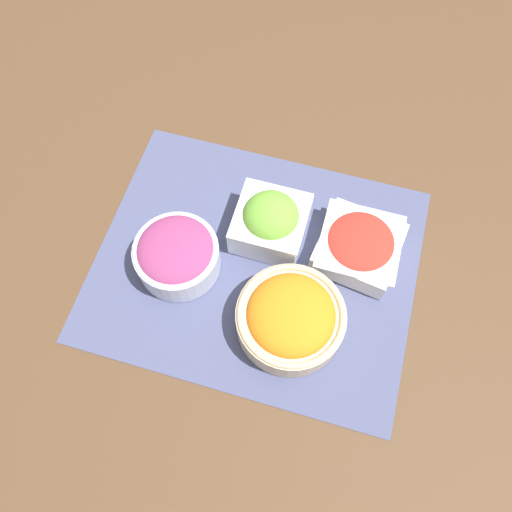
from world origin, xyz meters
TOP-DOWN VIEW (x-y plane):
  - ground_plane at (0.00, 0.00)m, footprint 3.00×3.00m
  - placemat at (0.00, 0.00)m, footprint 0.57×0.47m
  - onion_bowl at (0.13, 0.04)m, footprint 0.15×0.15m
  - lettuce_bowl at (-0.01, -0.07)m, footprint 0.13×0.13m
  - carrot_bowl at (-0.09, 0.10)m, footprint 0.18×0.18m
  - tomato_bowl at (-0.17, -0.07)m, footprint 0.16×0.16m

SIDE VIEW (x-z plane):
  - ground_plane at x=0.00m, z-range 0.00..0.00m
  - placemat at x=0.00m, z-range 0.00..0.00m
  - tomato_bowl at x=-0.17m, z-range 0.01..0.07m
  - carrot_bowl at x=-0.09m, z-range 0.00..0.09m
  - onion_bowl at x=0.13m, z-range 0.01..0.09m
  - lettuce_bowl at x=-0.01m, z-range 0.00..0.10m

